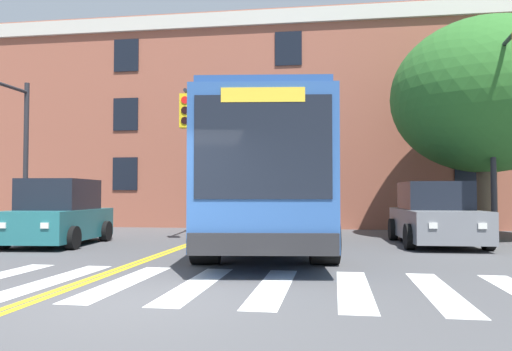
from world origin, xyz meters
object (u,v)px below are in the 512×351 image
traffic_light_near_corner (503,101)px  traffic_light_far_corner (1,127)px  car_tan_behind_bus (310,202)px  street_tree_curbside_large (485,97)px  car_grey_far_lane (435,216)px  traffic_light_overhead (194,137)px  car_teal_near_lane (59,215)px  city_bus (267,177)px

traffic_light_near_corner → traffic_light_far_corner: (-14.49, 0.12, -0.38)m
car_tan_behind_bus → street_tree_curbside_large: street_tree_curbside_large is taller
car_grey_far_lane → traffic_light_overhead: bearing=172.5°
car_teal_near_lane → traffic_light_near_corner: size_ratio=0.66×
traffic_light_far_corner → traffic_light_overhead: size_ratio=1.05×
car_teal_near_lane → traffic_light_overhead: size_ratio=0.79×
city_bus → car_teal_near_lane: size_ratio=2.83×
car_tan_behind_bus → traffic_light_far_corner: (-9.06, -9.51, 2.44)m
car_tan_behind_bus → car_teal_near_lane: bearing=-122.1°
car_grey_far_lane → car_teal_near_lane: bearing=-171.4°
traffic_light_overhead → city_bus: bearing=-40.7°
car_teal_near_lane → traffic_light_near_corner: traffic_light_near_corner is taller
traffic_light_far_corner → street_tree_curbside_large: size_ratio=0.74×
car_tan_behind_bus → street_tree_curbside_large: 9.64m
car_teal_near_lane → street_tree_curbside_large: (12.37, 3.61, 3.66)m
car_grey_far_lane → traffic_light_near_corner: traffic_light_near_corner is taller
car_tan_behind_bus → city_bus: bearing=-94.3°
car_teal_near_lane → car_grey_far_lane: car_teal_near_lane is taller
city_bus → traffic_light_far_corner: size_ratio=2.12×
street_tree_curbside_large → car_teal_near_lane: bearing=-163.7°
traffic_light_near_corner → street_tree_curbside_large: 2.87m
traffic_light_far_corner → traffic_light_near_corner: bearing=-0.5°
car_tan_behind_bus → traffic_light_near_corner: traffic_light_near_corner is taller
car_grey_far_lane → street_tree_curbside_large: street_tree_curbside_large is taller
traffic_light_far_corner → street_tree_curbside_large: 15.14m
traffic_light_near_corner → traffic_light_overhead: traffic_light_near_corner is taller
car_tan_behind_bus → traffic_light_near_corner: 11.41m
car_tan_behind_bus → traffic_light_far_corner: bearing=-133.6°
city_bus → traffic_light_near_corner: (6.20, 0.58, 1.97)m
street_tree_curbside_large → car_grey_far_lane: bearing=-134.4°
car_grey_far_lane → traffic_light_overhead: (-7.21, 0.95, 2.44)m
city_bus → car_tan_behind_bus: (0.76, 10.21, -0.84)m
car_teal_near_lane → car_grey_far_lane: (10.38, 1.58, -0.04)m
traffic_light_near_corner → street_tree_curbside_large: bearing=82.3°
car_teal_near_lane → city_bus: bearing=2.6°
traffic_light_far_corner → street_tree_curbside_large: bearing=10.1°
city_bus → traffic_light_near_corner: traffic_light_near_corner is taller
car_teal_near_lane → traffic_light_overhead: bearing=38.6°
traffic_light_overhead → traffic_light_near_corner: bearing=-10.8°
car_tan_behind_bus → traffic_light_far_corner: 13.36m
city_bus → traffic_light_far_corner: traffic_light_far_corner is taller
city_bus → street_tree_curbside_large: street_tree_curbside_large is taller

